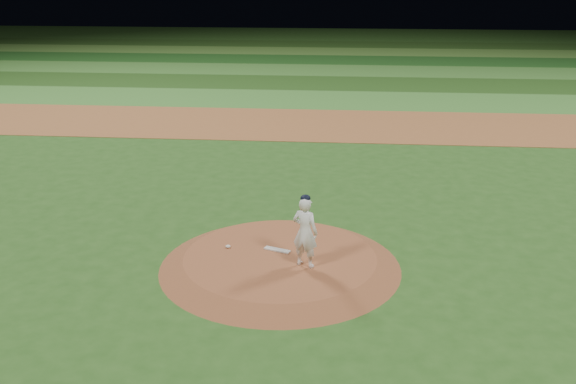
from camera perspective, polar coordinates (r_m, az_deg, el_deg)
The scene contains 12 objects.
ground at distance 14.79m, azimuth -0.70°, elevation -6.60°, with size 120.00×120.00×0.00m, color #26511A.
infield_dirt_band at distance 28.01m, azimuth 2.22°, elevation 6.03°, with size 70.00×6.00×0.02m, color brown.
outfield_stripe_0 at distance 33.38m, azimuth 2.73°, elevation 8.20°, with size 70.00×5.00×0.02m, color #38772B.
outfield_stripe_1 at distance 38.29m, azimuth 3.07°, elevation 9.65°, with size 70.00×5.00×0.02m, color #204616.
outfield_stripe_2 at distance 43.23m, azimuth 3.34°, elevation 10.76°, with size 70.00×5.00×0.02m, color #377229.
outfield_stripe_3 at distance 48.17m, azimuth 3.55°, elevation 11.65°, with size 70.00×5.00×0.02m, color #184616.
outfield_stripe_4 at distance 53.13m, azimuth 3.72°, elevation 12.37°, with size 70.00×5.00×0.02m, color #417129.
outfield_stripe_5 at distance 58.10m, azimuth 3.87°, elevation 12.97°, with size 70.00×5.00×0.02m, color #214415.
pitchers_mound at distance 14.73m, azimuth -0.70°, elevation -6.16°, with size 5.50×5.50×0.25m, color brown.
pitching_rubber at distance 14.96m, azimuth -0.96°, elevation -5.16°, with size 0.63×0.16×0.03m, color white.
rosin_bag at distance 15.15m, azimuth -5.35°, elevation -4.83°, with size 0.12×0.12×0.07m, color silver.
pitcher_on_mound at distance 13.91m, azimuth 1.53°, elevation -3.52°, with size 0.69×0.58×1.66m.
Camera 1 is at (1.37, -13.22, 6.48)m, focal length 40.00 mm.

